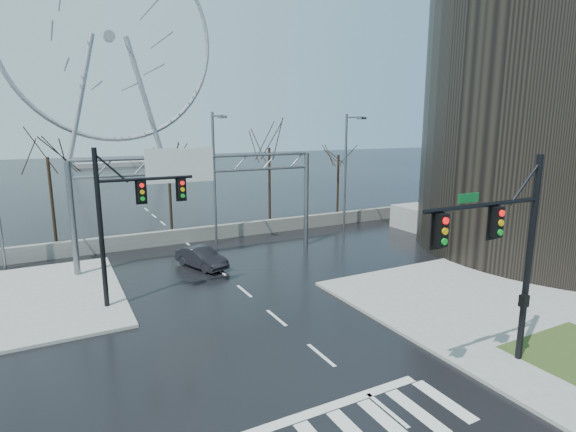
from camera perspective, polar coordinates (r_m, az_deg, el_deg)
ground at (r=18.82m, az=4.22°, el=-17.19°), size 260.00×260.00×0.00m
sidewalk_right_ext at (r=26.27m, az=20.84°, el=-9.24°), size 12.00×10.00×0.15m
sidewalk_far at (r=27.51m, az=-31.07°, el=-9.23°), size 10.00×12.00×0.15m
tower_podium at (r=44.50m, az=31.43°, el=-0.66°), size 22.00×18.00×2.00m
barrier_wall at (r=36.08m, az=-12.89°, el=-2.44°), size 52.00×0.50×1.10m
signal_mast_near at (r=17.65m, az=26.11°, el=-3.29°), size 5.52×0.41×8.00m
signal_mast_far at (r=23.47m, az=-20.08°, el=0.48°), size 4.72×0.41×8.00m
sign_gantry at (r=30.37m, az=-11.45°, el=3.95°), size 16.36×0.40×7.60m
streetlight_mid at (r=34.04m, az=-9.20°, el=6.00°), size 0.50×2.55×10.00m
streetlight_right at (r=39.55m, az=7.60°, el=6.78°), size 0.50×2.55×10.00m
tree_left at (r=37.56m, az=-28.13°, el=5.44°), size 3.75×3.75×7.50m
tree_center at (r=39.64m, az=-14.90°, el=5.47°), size 3.25×3.25×6.50m
tree_right at (r=41.58m, az=-2.40°, el=7.55°), size 3.90×3.90×7.80m
tree_far_right at (r=46.07m, az=6.41°, el=6.86°), size 3.40×3.40×6.80m
ferris_wheel at (r=111.15m, az=-21.69°, el=19.49°), size 45.00×6.00×50.91m
car at (r=29.56m, az=-10.93°, el=-5.21°), size 2.64×4.21×1.31m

